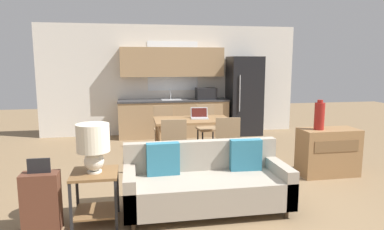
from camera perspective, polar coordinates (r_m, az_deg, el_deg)
The scene contains 16 objects.
ground_plane at distance 4.43m, azimuth 4.10°, elevation -15.24°, with size 20.00×20.00×0.00m, color #7F6647.
wall_back at distance 8.62m, azimuth -3.40°, elevation 5.85°, with size 6.40×0.07×2.70m.
kitchen_counter at distance 8.37m, azimuth -3.01°, elevation 2.24°, with size 2.66×0.65×2.15m.
refrigerator at distance 8.65m, azimuth 8.68°, elevation 3.19°, with size 0.79×0.73×1.93m.
dining_table at distance 6.36m, azimuth 0.06°, elevation -1.31°, with size 1.40×0.83×0.76m.
couch at distance 4.29m, azimuth 2.26°, elevation -11.26°, with size 1.97×0.80×0.83m.
side_table at distance 4.08m, azimuth -15.82°, elevation -11.71°, with size 0.51×0.51×0.59m.
table_lamp at distance 3.93m, azimuth -16.13°, elevation -4.50°, with size 0.36×0.36×0.55m.
credenza at distance 5.93m, azimuth 21.72°, elevation -5.74°, with size 0.92×0.46×0.75m.
vase at distance 5.71m, azimuth 20.47°, elevation -0.12°, with size 0.16×0.16×0.47m.
dining_chair_near_right at distance 5.75m, azimuth 5.78°, elevation -4.33°, with size 0.47×0.47×0.92m.
dining_chair_far_left at distance 7.07m, azimuth -4.65°, elevation -1.83°, with size 0.44×0.44×0.92m.
dining_chair_near_left at distance 5.55m, azimuth -3.10°, elevation -4.79°, with size 0.45×0.45×0.92m.
dining_chair_far_right at distance 7.19m, azimuth 2.49°, elevation -1.62°, with size 0.46×0.46×0.92m.
laptop at distance 6.43m, azimuth 1.25°, elevation -0.11°, with size 0.35×0.29×0.20m.
suitcase at distance 4.11m, azimuth -23.81°, elevation -13.05°, with size 0.38×0.22×0.81m.
Camera 1 is at (-1.01, -3.92, 1.81)m, focal length 32.00 mm.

